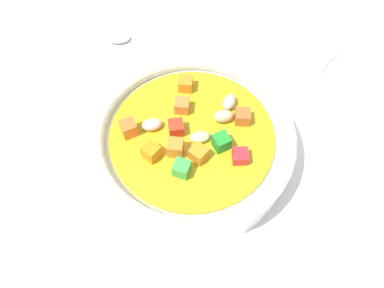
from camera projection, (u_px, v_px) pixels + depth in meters
ground_plane at (192, 159)px, 41.55cm from camera, size 140.00×140.00×2.00cm
soup_bowl_main at (192, 142)px, 38.35cm from camera, size 20.93×20.93×5.78cm
spoon at (166, 40)px, 49.18cm from camera, size 12.62×16.97×1.06cm
side_bowl_small at (364, 91)px, 42.99cm from camera, size 12.06×12.06×3.44cm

